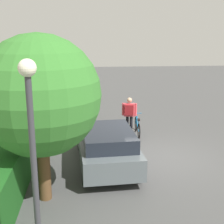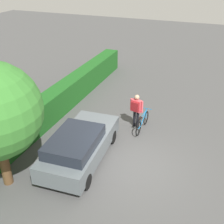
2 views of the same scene
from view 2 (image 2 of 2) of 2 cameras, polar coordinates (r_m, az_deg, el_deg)
The scene contains 5 objects.
ground_plane at distance 11.16m, azimuth 4.67°, elevation -10.79°, with size 60.00×60.00×0.00m, color #474747.
hedge_row at distance 12.80m, azimuth -17.16°, elevation -2.76°, with size 20.57×0.90×1.35m, color #1B541B.
parked_car_near at distance 10.98m, azimuth -6.64°, elevation -6.73°, with size 4.42×2.09×1.41m.
bicycle at distance 13.17m, azimuth 6.22°, elevation -2.15°, with size 1.76×0.50×0.86m.
person_rider at distance 13.02m, azimuth 4.96°, elevation 0.82°, with size 0.43×0.66×1.68m.
Camera 2 is at (-8.32, -2.32, 7.06)m, focal length 44.76 mm.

